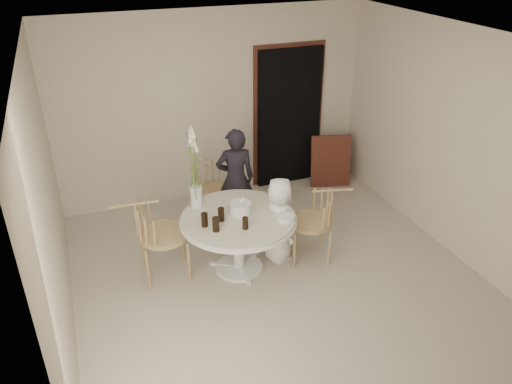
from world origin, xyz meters
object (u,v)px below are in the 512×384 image
object	(u,v)px
chair_right	(320,214)
boy	(279,220)
girl	(235,179)
flower_vase	(195,173)
table	(238,225)
chair_far	(206,182)
birthday_cake	(240,208)
chair_left	(150,228)

from	to	relation	value
chair_right	boy	bearing A→B (deg)	-89.97
girl	flower_vase	size ratio (longest dim) A/B	1.35
table	chair_far	world-z (taller)	chair_far
table	girl	world-z (taller)	girl
table	flower_vase	bearing A→B (deg)	133.91
birthday_cake	girl	bearing A→B (deg)	74.62
chair_right	chair_left	size ratio (longest dim) A/B	0.92
chair_far	girl	size ratio (longest dim) A/B	0.65
girl	flower_vase	distance (m)	1.00
birthday_cake	flower_vase	distance (m)	0.65
boy	flower_vase	bearing A→B (deg)	70.13
girl	boy	xyz separation A→B (m)	(0.22, -0.93, -0.16)
table	chair_right	bearing A→B (deg)	-4.89
boy	birthday_cake	xyz separation A→B (m)	(-0.47, 0.04, 0.25)
birthday_cake	chair_left	bearing A→B (deg)	170.88
table	birthday_cake	size ratio (longest dim) A/B	5.19
chair_far	flower_vase	world-z (taller)	flower_vase
birthday_cake	flower_vase	xyz separation A→B (m)	(-0.43, 0.32, 0.37)
table	girl	size ratio (longest dim) A/B	0.95
flower_vase	chair_far	bearing A→B (deg)	67.92
chair_far	chair_right	bearing A→B (deg)	-75.10
birthday_cake	chair_far	bearing A→B (deg)	94.28
boy	birthday_cake	world-z (taller)	boy
chair_far	chair_left	xyz separation A→B (m)	(-0.93, -1.00, 0.06)
table	birthday_cake	xyz separation A→B (m)	(0.05, 0.07, 0.18)
table	chair_far	size ratio (longest dim) A/B	1.47
girl	flower_vase	xyz separation A→B (m)	(-0.67, -0.57, 0.46)
chair_far	birthday_cake	distance (m)	1.18
table	chair_left	world-z (taller)	chair_left
chair_far	girl	world-z (taller)	girl
table	flower_vase	size ratio (longest dim) A/B	1.29
girl	flower_vase	bearing A→B (deg)	49.25
boy	girl	bearing A→B (deg)	15.34
chair_right	girl	world-z (taller)	girl
girl	boy	size ratio (longest dim) A/B	1.29
table	chair_right	size ratio (longest dim) A/B	1.44
flower_vase	chair_left	bearing A→B (deg)	-165.01
chair_left	birthday_cake	xyz separation A→B (m)	(1.01, -0.16, 0.14)
chair_far	girl	bearing A→B (deg)	-62.64
chair_far	girl	xyz separation A→B (m)	(0.33, -0.27, 0.11)
table	flower_vase	world-z (taller)	flower_vase
chair_left	girl	distance (m)	1.45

